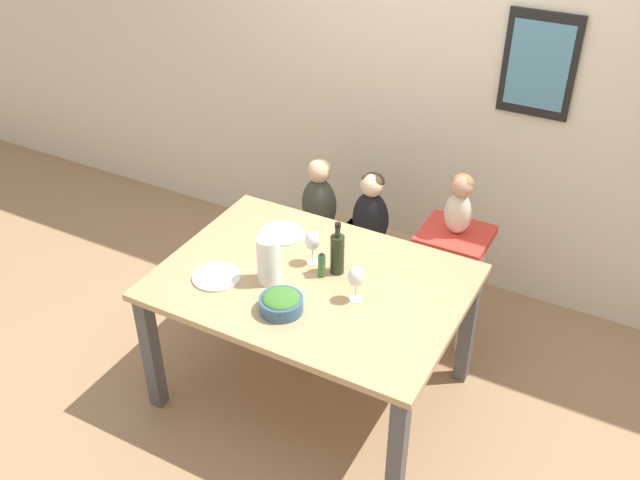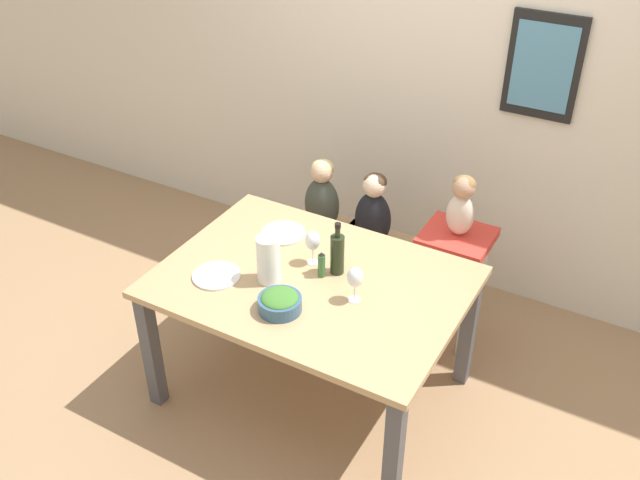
{
  "view_description": "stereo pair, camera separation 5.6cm",
  "coord_description": "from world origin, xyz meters",
  "px_view_note": "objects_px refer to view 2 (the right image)",
  "views": [
    {
      "loc": [
        1.33,
        -2.38,
        2.79
      ],
      "look_at": [
        0.0,
        0.08,
        0.92
      ],
      "focal_mm": 40.0,
      "sensor_mm": 36.0,
      "label": 1
    },
    {
      "loc": [
        1.38,
        -2.36,
        2.79
      ],
      "look_at": [
        0.0,
        0.08,
        0.92
      ],
      "focal_mm": 40.0,
      "sensor_mm": 36.0,
      "label": 2
    }
  ],
  "objects_px": {
    "chair_far_center": "(371,254)",
    "dinner_plate_back_left": "(283,233)",
    "person_baby_right": "(462,203)",
    "person_child_center": "(373,211)",
    "person_child_left": "(322,196)",
    "wine_glass_near": "(355,278)",
    "dinner_plate_front_left": "(217,276)",
    "wine_bottle": "(337,253)",
    "paper_towel_roll": "(269,259)",
    "chair_far_left": "(322,239)",
    "chair_right_highchair": "(455,256)",
    "salad_bowl_large": "(280,302)",
    "wine_glass_far": "(313,241)"
  },
  "relations": [
    {
      "from": "wine_glass_far",
      "to": "dinner_plate_back_left",
      "type": "relative_size",
      "value": 0.78
    },
    {
      "from": "dinner_plate_front_left",
      "to": "chair_right_highchair",
      "type": "bearing_deg",
      "value": 48.97
    },
    {
      "from": "wine_bottle",
      "to": "paper_towel_roll",
      "type": "relative_size",
      "value": 1.16
    },
    {
      "from": "chair_far_left",
      "to": "person_child_left",
      "type": "distance_m",
      "value": 0.3
    },
    {
      "from": "chair_far_left",
      "to": "person_child_center",
      "type": "xyz_separation_m",
      "value": [
        0.33,
        0.0,
        0.3
      ]
    },
    {
      "from": "wine_glass_near",
      "to": "dinner_plate_front_left",
      "type": "bearing_deg",
      "value": -165.78
    },
    {
      "from": "wine_glass_far",
      "to": "dinner_plate_front_left",
      "type": "distance_m",
      "value": 0.49
    },
    {
      "from": "chair_far_left",
      "to": "chair_far_center",
      "type": "relative_size",
      "value": 1.0
    },
    {
      "from": "wine_glass_near",
      "to": "salad_bowl_large",
      "type": "xyz_separation_m",
      "value": [
        -0.26,
        -0.23,
        -0.08
      ]
    },
    {
      "from": "person_child_left",
      "to": "person_child_center",
      "type": "bearing_deg",
      "value": 0.0
    },
    {
      "from": "dinner_plate_back_left",
      "to": "wine_glass_near",
      "type": "bearing_deg",
      "value": -28.12
    },
    {
      "from": "chair_far_left",
      "to": "paper_towel_roll",
      "type": "bearing_deg",
      "value": -76.69
    },
    {
      "from": "person_baby_right",
      "to": "wine_glass_near",
      "type": "distance_m",
      "value": 0.85
    },
    {
      "from": "person_child_left",
      "to": "dinner_plate_front_left",
      "type": "height_order",
      "value": "person_child_left"
    },
    {
      "from": "salad_bowl_large",
      "to": "chair_far_center",
      "type": "bearing_deg",
      "value": 92.18
    },
    {
      "from": "chair_right_highchair",
      "to": "salad_bowl_large",
      "type": "xyz_separation_m",
      "value": [
        -0.46,
        -1.05,
        0.23
      ]
    },
    {
      "from": "paper_towel_roll",
      "to": "salad_bowl_large",
      "type": "relative_size",
      "value": 1.2
    },
    {
      "from": "paper_towel_roll",
      "to": "person_child_center",
      "type": "bearing_deg",
      "value": 82.05
    },
    {
      "from": "dinner_plate_back_left",
      "to": "chair_right_highchair",
      "type": "bearing_deg",
      "value": 33.4
    },
    {
      "from": "person_baby_right",
      "to": "person_child_center",
      "type": "bearing_deg",
      "value": -179.96
    },
    {
      "from": "person_child_center",
      "to": "dinner_plate_back_left",
      "type": "distance_m",
      "value": 0.59
    },
    {
      "from": "person_child_left",
      "to": "wine_glass_near",
      "type": "bearing_deg",
      "value": -52.42
    },
    {
      "from": "wine_bottle",
      "to": "paper_towel_roll",
      "type": "bearing_deg",
      "value": -139.48
    },
    {
      "from": "chair_far_center",
      "to": "wine_glass_near",
      "type": "bearing_deg",
      "value": -69.94
    },
    {
      "from": "person_baby_right",
      "to": "dinner_plate_front_left",
      "type": "height_order",
      "value": "person_baby_right"
    },
    {
      "from": "person_child_center",
      "to": "paper_towel_roll",
      "type": "height_order",
      "value": "paper_towel_roll"
    },
    {
      "from": "paper_towel_roll",
      "to": "wine_glass_far",
      "type": "distance_m",
      "value": 0.25
    },
    {
      "from": "person_child_center",
      "to": "person_baby_right",
      "type": "bearing_deg",
      "value": 0.04
    },
    {
      "from": "chair_right_highchair",
      "to": "wine_glass_near",
      "type": "xyz_separation_m",
      "value": [
        -0.2,
        -0.82,
        0.31
      ]
    },
    {
      "from": "chair_far_center",
      "to": "wine_glass_far",
      "type": "height_order",
      "value": "wine_glass_far"
    },
    {
      "from": "chair_far_center",
      "to": "dinner_plate_back_left",
      "type": "relative_size",
      "value": 1.97
    },
    {
      "from": "paper_towel_roll",
      "to": "dinner_plate_front_left",
      "type": "xyz_separation_m",
      "value": [
        -0.24,
        -0.1,
        -0.11
      ]
    },
    {
      "from": "chair_far_center",
      "to": "person_child_left",
      "type": "xyz_separation_m",
      "value": [
        -0.33,
        0.0,
        0.3
      ]
    },
    {
      "from": "dinner_plate_front_left",
      "to": "wine_bottle",
      "type": "bearing_deg",
      "value": 33.24
    },
    {
      "from": "chair_far_center",
      "to": "person_child_center",
      "type": "height_order",
      "value": "person_child_center"
    },
    {
      "from": "chair_far_left",
      "to": "wine_glass_far",
      "type": "relative_size",
      "value": 2.52
    },
    {
      "from": "person_baby_right",
      "to": "salad_bowl_large",
      "type": "distance_m",
      "value": 1.15
    },
    {
      "from": "chair_right_highchair",
      "to": "person_child_center",
      "type": "distance_m",
      "value": 0.52
    },
    {
      "from": "wine_glass_near",
      "to": "wine_glass_far",
      "type": "height_order",
      "value": "same"
    },
    {
      "from": "chair_right_highchair",
      "to": "person_baby_right",
      "type": "height_order",
      "value": "person_baby_right"
    },
    {
      "from": "chair_far_center",
      "to": "chair_right_highchair",
      "type": "height_order",
      "value": "chair_right_highchair"
    },
    {
      "from": "wine_bottle",
      "to": "wine_glass_far",
      "type": "height_order",
      "value": "wine_bottle"
    },
    {
      "from": "dinner_plate_front_left",
      "to": "chair_far_center",
      "type": "bearing_deg",
      "value": 70.05
    },
    {
      "from": "chair_right_highchair",
      "to": "person_child_left",
      "type": "height_order",
      "value": "person_child_left"
    },
    {
      "from": "wine_bottle",
      "to": "wine_glass_far",
      "type": "distance_m",
      "value": 0.14
    },
    {
      "from": "person_child_left",
      "to": "salad_bowl_large",
      "type": "height_order",
      "value": "person_child_left"
    },
    {
      "from": "salad_bowl_large",
      "to": "dinner_plate_front_left",
      "type": "relative_size",
      "value": 0.86
    },
    {
      "from": "chair_far_center",
      "to": "person_child_left",
      "type": "bearing_deg",
      "value": 179.86
    },
    {
      "from": "chair_far_left",
      "to": "person_baby_right",
      "type": "distance_m",
      "value": 0.97
    },
    {
      "from": "chair_far_left",
      "to": "paper_towel_roll",
      "type": "height_order",
      "value": "paper_towel_roll"
    }
  ]
}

